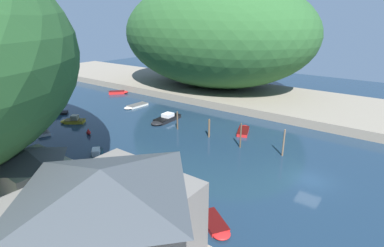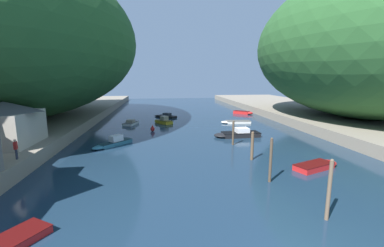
{
  "view_description": "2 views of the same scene",
  "coord_description": "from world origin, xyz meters",
  "px_view_note": "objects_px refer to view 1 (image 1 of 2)",
  "views": [
    {
      "loc": [
        -30.98,
        -6.74,
        16.9
      ],
      "look_at": [
        1.3,
        17.2,
        2.59
      ],
      "focal_mm": 28.0,
      "sensor_mm": 36.0,
      "label": 1
    },
    {
      "loc": [
        -5.31,
        -7.72,
        8.07
      ],
      "look_at": [
        -1.55,
        21.1,
        2.88
      ],
      "focal_mm": 24.0,
      "sensor_mm": 36.0,
      "label": 2
    }
  ],
  "objects_px": {
    "boat_far_right_bank": "(42,131)",
    "boat_red_skiff": "(165,119)",
    "person_on_quay": "(98,186)",
    "boat_small_dinghy": "(135,106)",
    "boat_mid_channel": "(119,92)",
    "boat_near_quay": "(96,157)",
    "boat_white_cruiser": "(53,113)",
    "channel_buoy_near": "(88,132)",
    "boat_open_rowboat": "(244,130)",
    "boat_cabin_cruiser": "(72,121)",
    "boathouse_shed": "(31,172)",
    "boat_navy_launch": "(215,225)",
    "waterfront_building": "(106,216)"
  },
  "relations": [
    {
      "from": "boat_far_right_bank",
      "to": "boat_red_skiff",
      "type": "height_order",
      "value": "boat_red_skiff"
    },
    {
      "from": "person_on_quay",
      "to": "boat_small_dinghy",
      "type": "bearing_deg",
      "value": -60.24
    },
    {
      "from": "boat_small_dinghy",
      "to": "boat_far_right_bank",
      "type": "height_order",
      "value": "boat_far_right_bank"
    },
    {
      "from": "boat_mid_channel",
      "to": "boat_far_right_bank",
      "type": "xyz_separation_m",
      "value": [
        -23.8,
        -9.92,
        -0.04
      ]
    },
    {
      "from": "boat_near_quay",
      "to": "boat_white_cruiser",
      "type": "height_order",
      "value": "boat_near_quay"
    },
    {
      "from": "channel_buoy_near",
      "to": "person_on_quay",
      "type": "distance_m",
      "value": 20.08
    },
    {
      "from": "boat_white_cruiser",
      "to": "boat_open_rowboat",
      "type": "bearing_deg",
      "value": -117.3
    },
    {
      "from": "boat_near_quay",
      "to": "boat_cabin_cruiser",
      "type": "bearing_deg",
      "value": -70.89
    },
    {
      "from": "boathouse_shed",
      "to": "boat_far_right_bank",
      "type": "bearing_deg",
      "value": 60.78
    },
    {
      "from": "boat_navy_launch",
      "to": "boat_mid_channel",
      "type": "bearing_deg",
      "value": -88.27
    },
    {
      "from": "boat_near_quay",
      "to": "boat_white_cruiser",
      "type": "relative_size",
      "value": 0.96
    },
    {
      "from": "waterfront_building",
      "to": "boathouse_shed",
      "type": "bearing_deg",
      "value": 84.64
    },
    {
      "from": "boat_white_cruiser",
      "to": "channel_buoy_near",
      "type": "height_order",
      "value": "channel_buoy_near"
    },
    {
      "from": "boat_mid_channel",
      "to": "person_on_quay",
      "type": "bearing_deg",
      "value": -2.01
    },
    {
      "from": "boat_open_rowboat",
      "to": "boat_navy_launch",
      "type": "bearing_deg",
      "value": -89.71
    },
    {
      "from": "boathouse_shed",
      "to": "boat_near_quay",
      "type": "distance_m",
      "value": 10.64
    },
    {
      "from": "boat_mid_channel",
      "to": "boat_red_skiff",
      "type": "relative_size",
      "value": 0.66
    },
    {
      "from": "boat_open_rowboat",
      "to": "channel_buoy_near",
      "type": "relative_size",
      "value": 4.99
    },
    {
      "from": "boat_open_rowboat",
      "to": "boat_cabin_cruiser",
      "type": "height_order",
      "value": "boat_cabin_cruiser"
    },
    {
      "from": "boat_mid_channel",
      "to": "boat_white_cruiser",
      "type": "height_order",
      "value": "boat_white_cruiser"
    },
    {
      "from": "boat_mid_channel",
      "to": "boat_navy_launch",
      "type": "relative_size",
      "value": 1.0
    },
    {
      "from": "person_on_quay",
      "to": "waterfront_building",
      "type": "bearing_deg",
      "value": 136.4
    },
    {
      "from": "boat_near_quay",
      "to": "channel_buoy_near",
      "type": "xyz_separation_m",
      "value": [
        4.62,
        8.05,
        0.03
      ]
    },
    {
      "from": "boathouse_shed",
      "to": "boat_white_cruiser",
      "type": "bearing_deg",
      "value": 57.74
    },
    {
      "from": "boat_small_dinghy",
      "to": "boat_red_skiff",
      "type": "height_order",
      "value": "boat_red_skiff"
    },
    {
      "from": "boathouse_shed",
      "to": "boat_near_quay",
      "type": "height_order",
      "value": "boathouse_shed"
    },
    {
      "from": "boat_open_rowboat",
      "to": "boat_cabin_cruiser",
      "type": "relative_size",
      "value": 1.21
    },
    {
      "from": "boat_navy_launch",
      "to": "boat_near_quay",
      "type": "bearing_deg",
      "value": -62.58
    },
    {
      "from": "boat_cabin_cruiser",
      "to": "boat_navy_launch",
      "type": "distance_m",
      "value": 34.76
    },
    {
      "from": "waterfront_building",
      "to": "channel_buoy_near",
      "type": "relative_size",
      "value": 10.74
    },
    {
      "from": "boat_cabin_cruiser",
      "to": "boat_navy_launch",
      "type": "height_order",
      "value": "boat_cabin_cruiser"
    },
    {
      "from": "boat_red_skiff",
      "to": "boat_near_quay",
      "type": "relative_size",
      "value": 1.34
    },
    {
      "from": "person_on_quay",
      "to": "boat_white_cruiser",
      "type": "bearing_deg",
      "value": -34.28
    },
    {
      "from": "boat_small_dinghy",
      "to": "boat_near_quay",
      "type": "xyz_separation_m",
      "value": [
        -19.19,
        -13.37,
        0.14
      ]
    },
    {
      "from": "boat_far_right_bank",
      "to": "boat_red_skiff",
      "type": "relative_size",
      "value": 0.7
    },
    {
      "from": "boat_open_rowboat",
      "to": "boat_red_skiff",
      "type": "height_order",
      "value": "boat_red_skiff"
    },
    {
      "from": "waterfront_building",
      "to": "boat_navy_launch",
      "type": "xyz_separation_m",
      "value": [
        8.64,
        -2.92,
        -4.79
      ]
    },
    {
      "from": "boat_near_quay",
      "to": "boat_red_skiff",
      "type": "bearing_deg",
      "value": -128.2
    },
    {
      "from": "boat_small_dinghy",
      "to": "boat_cabin_cruiser",
      "type": "height_order",
      "value": "boat_cabin_cruiser"
    },
    {
      "from": "boat_open_rowboat",
      "to": "boat_mid_channel",
      "type": "relative_size",
      "value": 1.15
    },
    {
      "from": "waterfront_building",
      "to": "boat_open_rowboat",
      "type": "xyz_separation_m",
      "value": [
        30.36,
        5.65,
        -4.74
      ]
    },
    {
      "from": "waterfront_building",
      "to": "boat_near_quay",
      "type": "height_order",
      "value": "waterfront_building"
    },
    {
      "from": "boat_mid_channel",
      "to": "channel_buoy_near",
      "type": "height_order",
      "value": "channel_buoy_near"
    },
    {
      "from": "boat_open_rowboat",
      "to": "boat_navy_launch",
      "type": "height_order",
      "value": "boat_open_rowboat"
    },
    {
      "from": "boathouse_shed",
      "to": "boat_red_skiff",
      "type": "relative_size",
      "value": 1.05
    },
    {
      "from": "waterfront_building",
      "to": "person_on_quay",
      "type": "xyz_separation_m",
      "value": [
        4.48,
        7.16,
        -2.57
      ]
    },
    {
      "from": "boat_near_quay",
      "to": "channel_buoy_near",
      "type": "relative_size",
      "value": 4.86
    },
    {
      "from": "boat_navy_launch",
      "to": "boat_red_skiff",
      "type": "bearing_deg",
      "value": -96.69
    },
    {
      "from": "boat_red_skiff",
      "to": "person_on_quay",
      "type": "distance_m",
      "value": 25.22
    },
    {
      "from": "boathouse_shed",
      "to": "boat_far_right_bank",
      "type": "distance_m",
      "value": 21.31
    }
  ]
}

